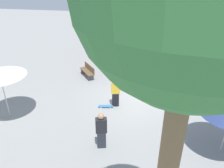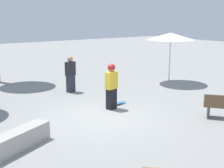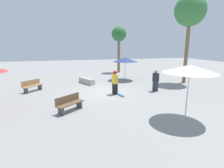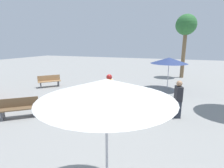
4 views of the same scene
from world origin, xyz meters
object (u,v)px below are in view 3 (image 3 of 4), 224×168
(bystander_watching, at_px, (156,81))
(skater_main, at_px, (115,82))
(bench_far, at_px, (32,86))
(palm_tree_left, at_px, (190,12))
(skateboard, at_px, (121,95))
(shade_umbrella_white, at_px, (190,69))
(concrete_ledge, at_px, (87,81))
(bench_near, at_px, (70,103))
(shade_umbrella_navy, at_px, (125,60))
(palm_tree_center_right, at_px, (119,36))

(bystander_watching, bearing_deg, skater_main, 73.09)
(bench_far, xyz_separation_m, palm_tree_left, (-0.36, -13.19, 5.83))
(skater_main, xyz_separation_m, skateboard, (-0.48, -0.29, -0.87))
(skateboard, relative_size, shade_umbrella_white, 0.32)
(skateboard, relative_size, concrete_ledge, 0.42)
(bench_near, height_order, bench_far, same)
(skater_main, distance_m, palm_tree_left, 9.34)
(skater_main, bearing_deg, bench_far, -126.92)
(shade_umbrella_navy, height_order, palm_tree_left, palm_tree_left)
(concrete_ledge, height_order, palm_tree_left, palm_tree_left)
(shade_umbrella_white, bearing_deg, shade_umbrella_navy, -2.87)
(bench_far, bearing_deg, skater_main, 110.08)
(shade_umbrella_navy, bearing_deg, bystander_watching, -171.39)
(palm_tree_center_right, height_order, palm_tree_left, palm_tree_left)
(concrete_ledge, height_order, bystander_watching, bystander_watching)
(skateboard, height_order, concrete_ledge, concrete_ledge)
(skateboard, distance_m, palm_tree_center_right, 11.82)
(palm_tree_center_right, bearing_deg, palm_tree_left, -153.35)
(palm_tree_center_right, height_order, bystander_watching, palm_tree_center_right)
(skater_main, height_order, bench_near, skater_main)
(bench_near, height_order, shade_umbrella_navy, shade_umbrella_navy)
(palm_tree_left, height_order, bystander_watching, palm_tree_left)
(shade_umbrella_navy, bearing_deg, concrete_ledge, 100.86)
(shade_umbrella_navy, distance_m, bystander_watching, 5.01)
(skater_main, bearing_deg, bench_near, -66.03)
(palm_tree_center_right, distance_m, palm_tree_left, 8.93)
(concrete_ledge, xyz_separation_m, shade_umbrella_navy, (0.76, -3.97, 1.78))
(concrete_ledge, bearing_deg, shade_umbrella_white, -159.05)
(shade_umbrella_white, distance_m, shade_umbrella_navy, 9.87)
(skater_main, xyz_separation_m, bench_near, (-2.52, 3.24, -0.50))
(shade_umbrella_navy, bearing_deg, bench_near, 142.03)
(skater_main, distance_m, bystander_watching, 3.20)
(bystander_watching, bearing_deg, palm_tree_center_right, -18.20)
(concrete_ledge, distance_m, shade_umbrella_navy, 4.42)
(bench_near, bearing_deg, palm_tree_left, 164.20)
(shade_umbrella_navy, bearing_deg, shade_umbrella_white, 177.13)
(concrete_ledge, xyz_separation_m, palm_tree_left, (-1.92, -8.88, 6.00))
(shade_umbrella_white, bearing_deg, concrete_ledge, 20.95)
(skater_main, xyz_separation_m, palm_tree_center_right, (9.96, -3.44, 3.69))
(shade_umbrella_white, distance_m, palm_tree_left, 9.77)
(concrete_ledge, relative_size, bench_near, 1.29)
(shade_umbrella_navy, bearing_deg, palm_tree_left, -118.69)
(concrete_ledge, height_order, bench_near, bench_near)
(concrete_ledge, bearing_deg, skater_main, -159.61)
(shade_umbrella_white, relative_size, shade_umbrella_navy, 1.03)
(skateboard, relative_size, bystander_watching, 0.50)
(bystander_watching, bearing_deg, shade_umbrella_white, 149.56)
(concrete_ledge, distance_m, palm_tree_left, 10.89)
(bench_far, xyz_separation_m, shade_umbrella_navy, (2.33, -8.29, 1.61))
(bystander_watching, bearing_deg, palm_tree_left, -79.90)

